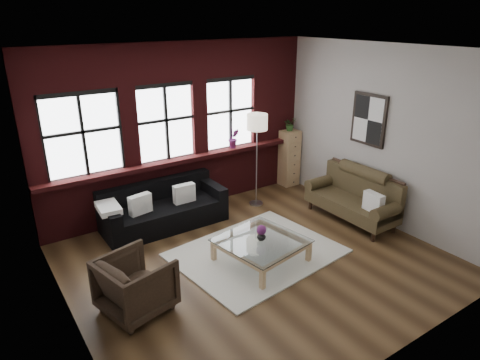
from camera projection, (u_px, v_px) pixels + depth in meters
floor at (256, 260)px, 6.77m from camera, size 5.50×5.50×0.00m
ceiling at (259, 50)px, 5.60m from camera, size 5.50×5.50×0.00m
wall_back at (180, 129)px, 8.11m from camera, size 5.50×0.00×5.50m
wall_front at (406, 234)px, 4.26m from camera, size 5.50×0.00×5.50m
wall_left at (58, 211)px, 4.75m from camera, size 0.00×5.00×5.00m
wall_right at (382, 136)px, 7.62m from camera, size 0.00×5.00×5.00m
brick_backwall at (181, 130)px, 8.07m from camera, size 5.50×0.12×3.20m
sill_ledge at (185, 159)px, 8.20m from camera, size 5.50×0.30×0.08m
window_left at (83, 136)px, 7.08m from camera, size 1.38×0.10×1.50m
window_mid at (166, 124)px, 7.86m from camera, size 1.38×0.10×1.50m
window_right at (230, 114)px, 8.59m from camera, size 1.38×0.10×1.50m
wall_poster at (369, 120)px, 7.74m from camera, size 0.05×0.74×0.94m
shag_rug at (257, 253)px, 6.95m from camera, size 2.70×2.23×0.03m
dark_sofa at (164, 206)px, 7.73m from camera, size 2.21×0.90×0.80m
pillow_a at (140, 204)px, 7.34m from camera, size 0.42×0.21×0.34m
pillow_b at (184, 193)px, 7.78m from camera, size 0.40×0.15×0.34m
vintage_settee at (352, 196)px, 7.91m from camera, size 0.81×1.82×0.97m
pillow_settee at (374, 202)px, 7.40m from camera, size 0.16×0.39×0.34m
armchair at (136, 284)px, 5.51m from camera, size 1.01×1.00×0.77m
coffee_table at (261, 251)px, 6.67m from camera, size 1.36×1.36×0.39m
vase at (261, 236)px, 6.58m from camera, size 0.18×0.18×0.14m
flowers at (261, 230)px, 6.54m from camera, size 0.15×0.15×0.15m
drawer_chest at (288, 158)px, 9.58m from camera, size 0.38×0.38×1.25m
potted_plant_top at (290, 124)px, 9.30m from camera, size 0.27×0.24×0.30m
floor_lamp at (257, 157)px, 8.40m from camera, size 0.40×0.40×2.02m
sill_plant at (234, 138)px, 8.67m from camera, size 0.26×0.23×0.40m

